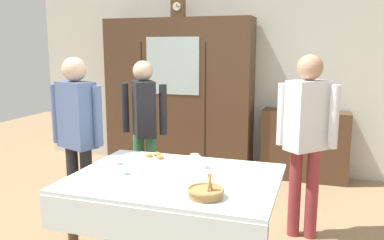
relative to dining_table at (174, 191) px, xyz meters
The scene contains 18 objects.
back_wall 2.96m from the dining_table, 90.00° to the left, with size 6.40×0.10×2.70m, color silver.
dining_table is the anchor object (origin of this frame).
wall_cabinet 2.77m from the dining_table, 109.17° to the left, with size 2.05×0.46×2.10m.
mantel_clock 3.15m from the dining_table, 109.14° to the left, with size 0.18×0.11×0.24m.
bookshelf_low 2.77m from the dining_table, 72.68° to the left, with size 1.09×0.35×0.91m.
book_stack 2.78m from the dining_table, 72.68° to the left, with size 0.17×0.23×0.13m.
tea_cup_center 0.59m from the dining_table, 165.05° to the left, with size 0.13×0.13×0.06m.
tea_cup_back_edge 0.33m from the dining_table, 62.21° to the left, with size 0.13×0.13×0.06m.
tea_cup_near_right 0.46m from the dining_table, 86.83° to the left, with size 0.13×0.13×0.06m.
tea_cup_near_left 0.41m from the dining_table, behind, with size 0.13×0.13×0.06m.
bread_basket 0.47m from the dining_table, 42.19° to the right, with size 0.24×0.24×0.16m.
pastry_plate 0.53m from the dining_table, 128.38° to the left, with size 0.28×0.28×0.05m.
spoon_back_edge 0.58m from the dining_table, ahead, with size 0.12×0.02×0.01m.
spoon_near_left 0.21m from the dining_table, 105.70° to the left, with size 0.12×0.02×0.01m.
spoon_far_left 0.34m from the dining_table, ahead, with size 0.12×0.02×0.01m.
person_beside_shelf 1.46m from the dining_table, 123.27° to the left, with size 0.52×0.41×1.58m.
person_near_right_end 1.35m from the dining_table, 47.38° to the left, with size 0.52×0.40×1.65m.
person_behind_table_right 1.25m from the dining_table, 157.41° to the left, with size 0.52×0.32×1.63m.
Camera 1 is at (0.99, -2.83, 1.72)m, focal length 37.24 mm.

